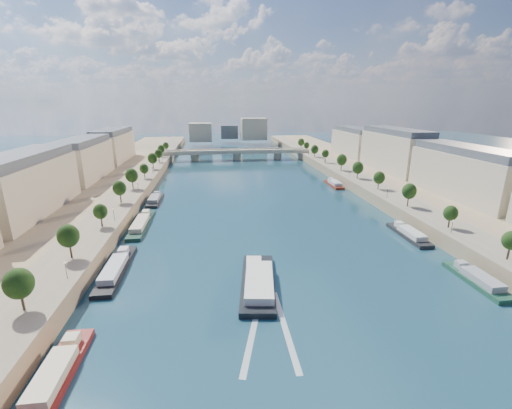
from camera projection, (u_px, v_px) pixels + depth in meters
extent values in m
plane|color=#0D2F3A|center=(257.00, 204.00, 151.65)|extent=(700.00, 700.00, 0.00)
cube|color=#9E8460|center=(86.00, 204.00, 142.23)|extent=(44.00, 520.00, 5.00)
cube|color=#9E8460|center=(410.00, 193.00, 159.63)|extent=(44.00, 520.00, 5.00)
cube|color=gray|center=(123.00, 197.00, 143.30)|extent=(14.00, 520.00, 0.10)
cube|color=gray|center=(380.00, 189.00, 157.08)|extent=(14.00, 520.00, 0.10)
cylinder|color=#382B1E|center=(27.00, 302.00, 65.13)|extent=(0.50, 0.50, 3.82)
ellipsoid|color=black|center=(23.00, 285.00, 64.09)|extent=(4.80, 4.80, 5.52)
cylinder|color=#382B1E|center=(75.00, 250.00, 87.92)|extent=(0.50, 0.50, 3.82)
ellipsoid|color=black|center=(73.00, 237.00, 86.89)|extent=(4.80, 4.80, 5.52)
cylinder|color=#382B1E|center=(103.00, 219.00, 110.72)|extent=(0.50, 0.50, 3.82)
ellipsoid|color=black|center=(101.00, 209.00, 109.68)|extent=(4.80, 4.80, 5.52)
cylinder|color=#382B1E|center=(121.00, 199.00, 133.51)|extent=(0.50, 0.50, 3.82)
ellipsoid|color=black|center=(120.00, 190.00, 132.47)|extent=(4.80, 4.80, 5.52)
cylinder|color=#382B1E|center=(134.00, 185.00, 156.30)|extent=(0.50, 0.50, 3.82)
ellipsoid|color=black|center=(133.00, 177.00, 155.26)|extent=(4.80, 4.80, 5.52)
cylinder|color=#382B1E|center=(144.00, 174.00, 179.10)|extent=(0.50, 0.50, 3.82)
ellipsoid|color=black|center=(143.00, 168.00, 178.06)|extent=(4.80, 4.80, 5.52)
cylinder|color=#382B1E|center=(151.00, 166.00, 201.89)|extent=(0.50, 0.50, 3.82)
ellipsoid|color=black|center=(151.00, 160.00, 200.85)|extent=(4.80, 4.80, 5.52)
cylinder|color=#382B1E|center=(157.00, 160.00, 224.68)|extent=(0.50, 0.50, 3.82)
ellipsoid|color=black|center=(157.00, 154.00, 223.64)|extent=(4.80, 4.80, 5.52)
cylinder|color=#382B1E|center=(162.00, 154.00, 247.47)|extent=(0.50, 0.50, 3.82)
ellipsoid|color=black|center=(162.00, 149.00, 246.44)|extent=(4.80, 4.80, 5.52)
cylinder|color=#382B1E|center=(166.00, 150.00, 270.27)|extent=(0.50, 0.50, 3.82)
ellipsoid|color=black|center=(166.00, 145.00, 269.23)|extent=(4.80, 4.80, 5.52)
cylinder|color=#382B1E|center=(512.00, 253.00, 86.02)|extent=(0.50, 0.50, 3.82)
cylinder|color=#382B1E|center=(449.00, 222.00, 108.82)|extent=(0.50, 0.50, 3.82)
ellipsoid|color=black|center=(450.00, 211.00, 107.78)|extent=(4.80, 4.80, 5.52)
cylinder|color=#382B1E|center=(407.00, 201.00, 131.61)|extent=(0.50, 0.50, 3.82)
ellipsoid|color=black|center=(409.00, 192.00, 130.57)|extent=(4.80, 4.80, 5.52)
cylinder|color=#382B1E|center=(378.00, 186.00, 154.40)|extent=(0.50, 0.50, 3.82)
ellipsoid|color=black|center=(379.00, 178.00, 153.37)|extent=(4.80, 4.80, 5.52)
cylinder|color=#382B1E|center=(357.00, 175.00, 177.20)|extent=(0.50, 0.50, 3.82)
ellipsoid|color=black|center=(357.00, 168.00, 176.16)|extent=(4.80, 4.80, 5.52)
cylinder|color=#382B1E|center=(340.00, 167.00, 199.99)|extent=(0.50, 0.50, 3.82)
ellipsoid|color=black|center=(341.00, 161.00, 198.95)|extent=(4.80, 4.80, 5.52)
cylinder|color=#382B1E|center=(327.00, 160.00, 222.78)|extent=(0.50, 0.50, 3.82)
ellipsoid|color=black|center=(327.00, 155.00, 221.74)|extent=(4.80, 4.80, 5.52)
cylinder|color=#382B1E|center=(316.00, 155.00, 245.57)|extent=(0.50, 0.50, 3.82)
ellipsoid|color=black|center=(316.00, 150.00, 244.54)|extent=(4.80, 4.80, 5.52)
cylinder|color=#382B1E|center=(307.00, 150.00, 268.37)|extent=(0.50, 0.50, 3.82)
ellipsoid|color=black|center=(307.00, 146.00, 267.33)|extent=(4.80, 4.80, 5.52)
cylinder|color=#382B1E|center=(300.00, 146.00, 291.16)|extent=(0.50, 0.50, 3.82)
ellipsoid|color=black|center=(300.00, 142.00, 290.12)|extent=(4.80, 4.80, 5.52)
cylinder|color=black|center=(66.00, 271.00, 76.80)|extent=(0.14, 0.14, 4.00)
sphere|color=#FFE5B2|center=(65.00, 263.00, 76.20)|extent=(0.36, 0.36, 0.36)
cylinder|color=black|center=(114.00, 215.00, 114.79)|extent=(0.14, 0.14, 4.00)
sphere|color=#FFE5B2|center=(113.00, 209.00, 114.19)|extent=(0.36, 0.36, 0.36)
cylinder|color=black|center=(138.00, 187.00, 152.78)|extent=(0.14, 0.14, 4.00)
sphere|color=#FFE5B2|center=(138.00, 182.00, 152.17)|extent=(0.36, 0.36, 0.36)
cylinder|color=black|center=(152.00, 170.00, 190.77)|extent=(0.14, 0.14, 4.00)
sphere|color=#FFE5B2|center=(152.00, 166.00, 190.16)|extent=(0.36, 0.36, 0.36)
cylinder|color=black|center=(162.00, 158.00, 228.76)|extent=(0.14, 0.14, 4.00)
sphere|color=#FFE5B2|center=(162.00, 155.00, 228.15)|extent=(0.36, 0.36, 0.36)
cylinder|color=black|center=(452.00, 227.00, 103.74)|extent=(0.14, 0.14, 4.00)
sphere|color=#FFE5B2|center=(453.00, 221.00, 103.13)|extent=(0.36, 0.36, 0.36)
cylinder|color=black|center=(387.00, 193.00, 141.73)|extent=(0.14, 0.14, 4.00)
sphere|color=#FFE5B2|center=(388.00, 189.00, 141.12)|extent=(0.36, 0.36, 0.36)
cylinder|color=black|center=(350.00, 174.00, 179.72)|extent=(0.14, 0.14, 4.00)
sphere|color=#FFE5B2|center=(350.00, 170.00, 179.11)|extent=(0.36, 0.36, 0.36)
cylinder|color=black|center=(326.00, 161.00, 217.71)|extent=(0.14, 0.14, 4.00)
sphere|color=#FFE5B2|center=(326.00, 158.00, 217.10)|extent=(0.36, 0.36, 0.36)
cylinder|color=black|center=(309.00, 152.00, 255.69)|extent=(0.14, 0.14, 4.00)
sphere|color=#FFE5B2|center=(309.00, 150.00, 255.09)|extent=(0.36, 0.36, 0.36)
cube|color=#BCAD90|center=(26.00, 186.00, 120.90)|extent=(16.00, 52.00, 20.00)
cube|color=#474C54|center=(19.00, 153.00, 117.55)|extent=(14.72, 50.44, 3.20)
cube|color=#BCAD90|center=(83.00, 159.00, 175.98)|extent=(16.00, 52.00, 20.00)
cube|color=#474C54|center=(80.00, 136.00, 172.63)|extent=(14.72, 50.44, 3.20)
cube|color=#BCAD90|center=(114.00, 146.00, 231.07)|extent=(16.00, 52.00, 20.00)
cube|color=#474C54|center=(112.00, 128.00, 227.71)|extent=(14.72, 50.44, 3.20)
cube|color=#BCAD90|center=(466.00, 173.00, 141.45)|extent=(16.00, 52.00, 20.00)
cube|color=#474C54|center=(471.00, 145.00, 138.10)|extent=(14.72, 50.44, 3.20)
cube|color=#BCAD90|center=(394.00, 153.00, 196.53)|extent=(16.00, 52.00, 20.00)
cube|color=#474C54|center=(397.00, 133.00, 193.18)|extent=(14.72, 50.44, 3.20)
cube|color=#BCAD90|center=(354.00, 142.00, 251.61)|extent=(16.00, 52.00, 20.00)
cube|color=#474C54|center=(355.00, 126.00, 248.26)|extent=(14.72, 50.44, 3.20)
cube|color=#BCAD90|center=(201.00, 132.00, 343.42)|extent=(22.00, 18.00, 18.00)
cube|color=#BCAD90|center=(254.00, 129.00, 358.99)|extent=(26.00, 20.00, 22.00)
cube|color=#474C54|center=(229.00, 132.00, 371.37)|extent=(18.00, 16.00, 14.00)
cube|color=#C1B79E|center=(237.00, 152.00, 264.71)|extent=(112.00, 11.00, 2.20)
cube|color=#C1B79E|center=(237.00, 151.00, 259.53)|extent=(112.00, 0.80, 0.90)
cube|color=#C1B79E|center=(237.00, 149.00, 269.03)|extent=(112.00, 0.80, 0.90)
cylinder|color=#C1B79E|center=(195.00, 157.00, 261.92)|extent=(6.40, 6.40, 5.00)
cylinder|color=#C1B79E|center=(237.00, 157.00, 265.78)|extent=(6.40, 6.40, 5.00)
cylinder|color=#C1B79E|center=(278.00, 156.00, 269.65)|extent=(6.40, 6.40, 5.00)
cube|color=#C1B79E|center=(169.00, 158.00, 259.50)|extent=(6.00, 12.00, 5.00)
cube|color=#C1B79E|center=(302.00, 155.00, 272.07)|extent=(6.00, 12.00, 5.00)
cube|color=black|center=(258.00, 283.00, 84.53)|extent=(11.72, 28.84, 2.00)
cube|color=white|center=(259.00, 281.00, 81.85)|extent=(8.97, 18.93, 1.80)
cube|color=white|center=(254.00, 261.00, 91.96)|extent=(4.42, 3.87, 1.80)
cube|color=silver|center=(253.00, 329.00, 68.11)|extent=(7.79, 25.45, 0.04)
cube|color=silver|center=(285.00, 327.00, 68.88)|extent=(1.55, 26.01, 0.04)
cube|color=maroon|center=(58.00, 376.00, 56.19)|extent=(5.00, 21.87, 1.80)
cube|color=beige|center=(51.00, 376.00, 54.04)|extent=(4.10, 12.03, 1.60)
cube|color=beige|center=(71.00, 340.00, 61.90)|extent=(2.50, 2.62, 1.80)
cube|color=black|center=(117.00, 270.00, 91.37)|extent=(5.00, 28.05, 1.80)
cube|color=silver|center=(114.00, 268.00, 88.75)|extent=(4.10, 15.43, 1.60)
cube|color=silver|center=(123.00, 251.00, 98.84)|extent=(2.50, 3.37, 1.80)
cube|color=#15362A|center=(142.00, 225.00, 124.76)|extent=(5.00, 30.71, 1.80)
cube|color=beige|center=(140.00, 223.00, 121.94)|extent=(4.10, 16.89, 1.60)
cube|color=beige|center=(146.00, 213.00, 132.99)|extent=(2.50, 3.69, 1.80)
cube|color=black|center=(155.00, 201.00, 155.04)|extent=(5.00, 21.61, 1.80)
cube|color=gray|center=(154.00, 198.00, 152.91)|extent=(4.10, 11.88, 1.60)
cube|color=gray|center=(157.00, 193.00, 160.68)|extent=(2.50, 2.59, 1.80)
cube|color=#1D4835|center=(476.00, 282.00, 85.53)|extent=(5.00, 19.68, 1.80)
cube|color=#9A9BA2|center=(482.00, 279.00, 83.54)|extent=(4.10, 10.82, 1.60)
cube|color=#9A9BA2|center=(461.00, 265.00, 90.61)|extent=(2.50, 2.36, 1.80)
cube|color=black|center=(408.00, 236.00, 114.87)|extent=(5.00, 21.19, 1.80)
cube|color=silver|center=(412.00, 233.00, 112.77)|extent=(4.10, 11.65, 1.60)
cube|color=silver|center=(399.00, 224.00, 120.39)|extent=(2.50, 2.54, 1.80)
cube|color=maroon|center=(334.00, 185.00, 184.34)|extent=(5.00, 19.25, 1.80)
cube|color=silver|center=(335.00, 183.00, 182.38)|extent=(4.10, 10.59, 1.60)
cube|color=silver|center=(330.00, 180.00, 189.30)|extent=(2.50, 2.31, 1.80)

